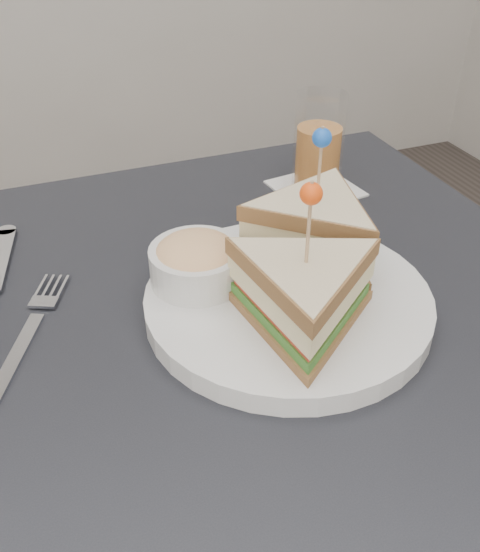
% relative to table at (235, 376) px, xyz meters
% --- Properties ---
extents(table, '(0.80, 0.80, 0.75)m').
position_rel_table_xyz_m(table, '(0.00, 0.00, 0.00)').
color(table, black).
rests_on(table, ground).
extents(plate_meal, '(0.34, 0.34, 0.18)m').
position_rel_table_xyz_m(plate_meal, '(0.07, 0.00, 0.12)').
color(plate_meal, silver).
rests_on(plate_meal, table).
extents(cutlery_fork, '(0.10, 0.19, 0.01)m').
position_rel_table_xyz_m(cutlery_fork, '(-0.20, 0.07, 0.08)').
color(cutlery_fork, '#B6B9C2').
rests_on(cutlery_fork, table).
extents(drink_set, '(0.12, 0.12, 0.14)m').
position_rel_table_xyz_m(drink_set, '(0.21, 0.24, 0.14)').
color(drink_set, silver).
rests_on(drink_set, table).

